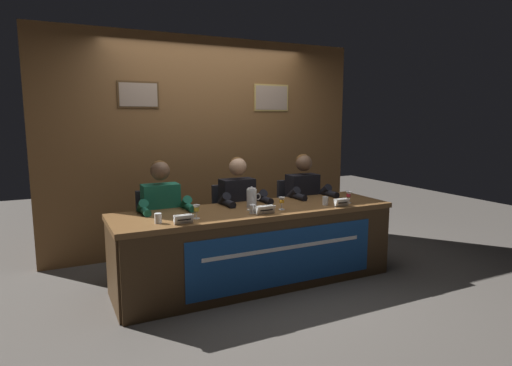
{
  "coord_description": "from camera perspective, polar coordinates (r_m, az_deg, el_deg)",
  "views": [
    {
      "loc": [
        -1.81,
        -3.69,
        1.64
      ],
      "look_at": [
        0.0,
        0.0,
        1.01
      ],
      "focal_mm": 29.95,
      "sensor_mm": 36.0,
      "label": 1
    }
  ],
  "objects": [
    {
      "name": "panelist_left",
      "position": [
        4.29,
        -12.31,
        -3.95
      ],
      "size": [
        0.51,
        0.48,
        1.23
      ],
      "color": "black",
      "rests_on": "ground_plane"
    },
    {
      "name": "panelist_right",
      "position": [
        4.94,
        6.72,
        -2.15
      ],
      "size": [
        0.51,
        0.48,
        1.23
      ],
      "color": "black",
      "rests_on": "ground_plane"
    },
    {
      "name": "chair_center",
      "position": [
        4.79,
        -3.07,
        -5.83
      ],
      "size": [
        0.44,
        0.44,
        0.9
      ],
      "color": "black",
      "rests_on": "ground_plane"
    },
    {
      "name": "water_cup_right",
      "position": [
        4.41,
        9.24,
        -2.42
      ],
      "size": [
        0.06,
        0.06,
        0.08
      ],
      "color": "silver",
      "rests_on": "conference_table"
    },
    {
      "name": "juice_glass_center",
      "position": [
        4.12,
        3.46,
        -2.41
      ],
      "size": [
        0.06,
        0.06,
        0.12
      ],
      "color": "white",
      "rests_on": "conference_table"
    },
    {
      "name": "nameplate_left",
      "position": [
        3.63,
        -9.65,
        -4.8
      ],
      "size": [
        0.16,
        0.06,
        0.08
      ],
      "color": "white",
      "rests_on": "conference_table"
    },
    {
      "name": "nameplate_right",
      "position": [
        4.37,
        11.38,
        -2.55
      ],
      "size": [
        0.16,
        0.06,
        0.08
      ],
      "color": "white",
      "rests_on": "conference_table"
    },
    {
      "name": "panelist_center",
      "position": [
        4.55,
        -2.11,
        -3.03
      ],
      "size": [
        0.51,
        0.48,
        1.23
      ],
      "color": "black",
      "rests_on": "ground_plane"
    },
    {
      "name": "juice_glass_left",
      "position": [
        3.79,
        -7.97,
        -3.46
      ],
      "size": [
        0.06,
        0.06,
        0.12
      ],
      "color": "white",
      "rests_on": "conference_table"
    },
    {
      "name": "document_stack_center",
      "position": [
        4.1,
        0.55,
        -3.6
      ],
      "size": [
        0.23,
        0.18,
        0.01
      ],
      "color": "white",
      "rests_on": "conference_table"
    },
    {
      "name": "water_pitcher_central",
      "position": [
        4.23,
        -0.57,
        -1.98
      ],
      "size": [
        0.15,
        0.1,
        0.21
      ],
      "color": "silver",
      "rests_on": "conference_table"
    },
    {
      "name": "chair_right",
      "position": [
        5.16,
        5.46,
        -4.8
      ],
      "size": [
        0.44,
        0.44,
        0.9
      ],
      "color": "black",
      "rests_on": "ground_plane"
    },
    {
      "name": "conference_table",
      "position": [
        4.17,
        0.71,
        -6.99
      ],
      "size": [
        2.79,
        0.79,
        0.76
      ],
      "color": "brown",
      "rests_on": "ground_plane"
    },
    {
      "name": "wall_back_panelled",
      "position": [
        5.36,
        -6.35,
        5.08
      ],
      "size": [
        3.99,
        0.14,
        2.6
      ],
      "color": "brown",
      "rests_on": "ground_plane"
    },
    {
      "name": "water_cup_left",
      "position": [
        3.7,
        -12.94,
        -4.68
      ],
      "size": [
        0.06,
        0.06,
        0.08
      ],
      "color": "silver",
      "rests_on": "conference_table"
    },
    {
      "name": "nameplate_center",
      "position": [
        3.94,
        1.28,
        -3.59
      ],
      "size": [
        0.18,
        0.06,
        0.08
      ],
      "color": "white",
      "rests_on": "conference_table"
    },
    {
      "name": "juice_glass_right",
      "position": [
        4.54,
        12.26,
        -1.56
      ],
      "size": [
        0.06,
        0.06,
        0.12
      ],
      "color": "white",
      "rests_on": "conference_table"
    },
    {
      "name": "ground_plane",
      "position": [
        4.42,
        0.0,
        -13.01
      ],
      "size": [
        12.0,
        12.0,
        0.0
      ],
      "primitive_type": "plane",
      "color": "#4C4742"
    },
    {
      "name": "water_cup_center",
      "position": [
        3.96,
        -0.45,
        -3.58
      ],
      "size": [
        0.06,
        0.06,
        0.08
      ],
      "color": "silver",
      "rests_on": "conference_table"
    },
    {
      "name": "chair_left",
      "position": [
        4.54,
        -12.81,
        -6.85
      ],
      "size": [
        0.44,
        0.44,
        0.9
      ],
      "color": "black",
      "rests_on": "ground_plane"
    }
  ]
}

